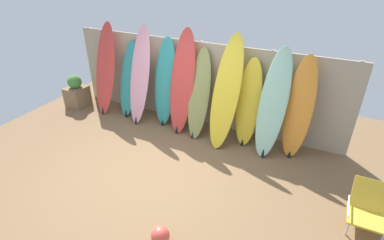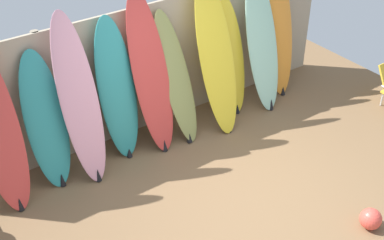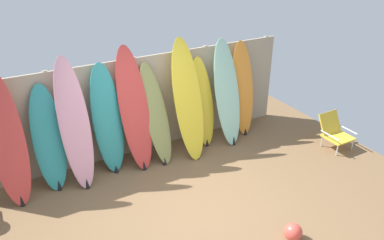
% 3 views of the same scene
% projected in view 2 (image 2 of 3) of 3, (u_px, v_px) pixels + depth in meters
% --- Properties ---
extents(ground, '(7.68, 7.68, 0.00)m').
position_uv_depth(ground, '(239.00, 200.00, 6.36)').
color(ground, brown).
extents(fence_back, '(6.08, 0.11, 1.80)m').
position_uv_depth(fence_back, '(148.00, 67.00, 7.21)').
color(fence_back, tan).
rests_on(fence_back, ground).
extents(surfboard_teal_1, '(0.55, 0.60, 1.68)m').
position_uv_depth(surfboard_teal_1, '(46.00, 122.00, 6.26)').
color(surfboard_teal_1, teal).
rests_on(surfboard_teal_1, ground).
extents(surfboard_pink_2, '(0.48, 0.68, 2.07)m').
position_uv_depth(surfboard_pink_2, '(80.00, 102.00, 6.26)').
color(surfboard_pink_2, pink).
rests_on(surfboard_pink_2, ground).
extents(surfboard_teal_3, '(0.52, 0.48, 1.88)m').
position_uv_depth(surfboard_teal_3, '(117.00, 90.00, 6.66)').
color(surfboard_teal_3, teal).
rests_on(surfboard_teal_3, ground).
extents(surfboard_red_4, '(0.53, 0.67, 2.10)m').
position_uv_depth(surfboard_red_4, '(151.00, 75.00, 6.76)').
color(surfboard_red_4, '#D13D38').
rests_on(surfboard_red_4, ground).
extents(surfboard_olive_5, '(0.51, 0.75, 1.74)m').
position_uv_depth(surfboard_olive_5, '(177.00, 79.00, 7.04)').
color(surfboard_olive_5, olive).
rests_on(surfboard_olive_5, ground).
extents(surfboard_yellow_6, '(0.58, 0.83, 2.10)m').
position_uv_depth(surfboard_yellow_6, '(216.00, 57.00, 7.16)').
color(surfboard_yellow_6, yellow).
rests_on(surfboard_yellow_6, ground).
extents(surfboard_yellow_7, '(0.48, 0.47, 1.69)m').
position_uv_depth(surfboard_yellow_7, '(231.00, 58.00, 7.58)').
color(surfboard_yellow_7, yellow).
rests_on(surfboard_yellow_7, ground).
extents(surfboard_seafoam_8, '(0.56, 0.75, 1.97)m').
position_uv_depth(surfboard_seafoam_8, '(262.00, 44.00, 7.65)').
color(surfboard_seafoam_8, '#9ED6BC').
rests_on(surfboard_seafoam_8, ground).
extents(surfboard_orange_9, '(0.50, 0.46, 1.88)m').
position_uv_depth(surfboard_orange_9, '(280.00, 36.00, 7.96)').
color(surfboard_orange_9, orange).
rests_on(surfboard_orange_9, ground).
extents(beach_ball, '(0.25, 0.25, 0.25)m').
position_uv_depth(beach_ball, '(371.00, 219.00, 5.92)').
color(beach_ball, '#E54C3F').
rests_on(beach_ball, ground).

